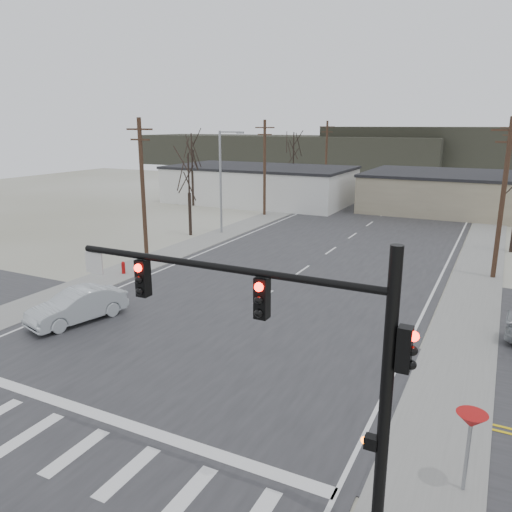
% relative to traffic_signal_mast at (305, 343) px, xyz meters
% --- Properties ---
extents(ground, '(140.00, 140.00, 0.00)m').
position_rel_traffic_signal_mast_xyz_m(ground, '(-7.89, 6.20, -4.67)').
color(ground, silver).
rests_on(ground, ground).
extents(main_road, '(18.00, 110.00, 0.05)m').
position_rel_traffic_signal_mast_xyz_m(main_road, '(-7.89, 21.20, -4.65)').
color(main_road, '#2A292C').
rests_on(main_road, ground).
extents(cross_road, '(90.00, 10.00, 0.04)m').
position_rel_traffic_signal_mast_xyz_m(cross_road, '(-7.89, 6.20, -4.65)').
color(cross_road, '#2A292C').
rests_on(cross_road, ground).
extents(sidewalk_left, '(3.00, 90.00, 0.06)m').
position_rel_traffic_signal_mast_xyz_m(sidewalk_left, '(-18.49, 26.20, -4.64)').
color(sidewalk_left, gray).
rests_on(sidewalk_left, ground).
extents(sidewalk_right, '(3.00, 90.00, 0.06)m').
position_rel_traffic_signal_mast_xyz_m(sidewalk_right, '(2.71, 26.20, -4.64)').
color(sidewalk_right, gray).
rests_on(sidewalk_right, ground).
extents(traffic_signal_mast, '(8.95, 0.43, 7.20)m').
position_rel_traffic_signal_mast_xyz_m(traffic_signal_mast, '(0.00, 0.00, 0.00)').
color(traffic_signal_mast, black).
rests_on(traffic_signal_mast, ground).
extents(fire_hydrant, '(0.24, 0.24, 0.87)m').
position_rel_traffic_signal_mast_xyz_m(fire_hydrant, '(-18.09, 14.20, -4.22)').
color(fire_hydrant, '#A50C0C').
rests_on(fire_hydrant, ground).
extents(yield_sign, '(0.80, 0.80, 2.35)m').
position_rel_traffic_signal_mast_xyz_m(yield_sign, '(3.61, 2.70, -2.61)').
color(yield_sign, gray).
rests_on(yield_sign, ground).
extents(building_left_far, '(22.30, 12.30, 4.50)m').
position_rel_traffic_signal_mast_xyz_m(building_left_far, '(-23.89, 46.20, -2.42)').
color(building_left_far, silver).
rests_on(building_left_far, ground).
extents(building_right_far, '(26.30, 14.30, 4.30)m').
position_rel_traffic_signal_mast_xyz_m(building_right_far, '(2.11, 50.20, -2.52)').
color(building_right_far, tan).
rests_on(building_right_far, ground).
extents(upole_left_b, '(2.20, 0.30, 10.00)m').
position_rel_traffic_signal_mast_xyz_m(upole_left_b, '(-19.39, 18.20, 0.55)').
color(upole_left_b, '#402A1E').
rests_on(upole_left_b, ground).
extents(upole_left_c, '(2.20, 0.30, 10.00)m').
position_rel_traffic_signal_mast_xyz_m(upole_left_c, '(-19.39, 38.20, 0.55)').
color(upole_left_c, '#402A1E').
rests_on(upole_left_c, ground).
extents(upole_left_d, '(2.20, 0.30, 10.00)m').
position_rel_traffic_signal_mast_xyz_m(upole_left_d, '(-19.39, 58.20, 0.55)').
color(upole_left_d, '#402A1E').
rests_on(upole_left_d, ground).
extents(upole_right_a, '(2.20, 0.30, 10.00)m').
position_rel_traffic_signal_mast_xyz_m(upole_right_a, '(3.61, 24.20, 0.55)').
color(upole_right_a, '#402A1E').
rests_on(upole_right_a, ground).
extents(upole_right_b, '(2.20, 0.30, 10.00)m').
position_rel_traffic_signal_mast_xyz_m(upole_right_b, '(3.61, 46.20, 0.55)').
color(upole_right_b, '#402A1E').
rests_on(upole_right_b, ground).
extents(streetlight_main, '(2.40, 0.25, 9.00)m').
position_rel_traffic_signal_mast_xyz_m(streetlight_main, '(-18.69, 28.20, 0.41)').
color(streetlight_main, gray).
rests_on(streetlight_main, ground).
extents(tree_left_near, '(3.30, 3.30, 7.35)m').
position_rel_traffic_signal_mast_xyz_m(tree_left_near, '(-20.89, 26.20, 0.55)').
color(tree_left_near, '#2D211B').
rests_on(tree_left_near, ground).
extents(tree_left_far, '(3.96, 3.96, 8.82)m').
position_rel_traffic_signal_mast_xyz_m(tree_left_far, '(-21.89, 52.20, 1.61)').
color(tree_left_far, '#2D211B').
rests_on(tree_left_far, ground).
extents(tree_left_mid, '(3.96, 3.96, 8.82)m').
position_rel_traffic_signal_mast_xyz_m(tree_left_mid, '(-29.89, 40.20, 1.61)').
color(tree_left_mid, '#2D211B').
rests_on(tree_left_mid, ground).
extents(hill_left, '(70.00, 18.00, 7.00)m').
position_rel_traffic_signal_mast_xyz_m(hill_left, '(-42.89, 98.20, -1.17)').
color(hill_left, '#333026').
rests_on(hill_left, ground).
extents(sedan_crossing, '(2.89, 5.14, 1.60)m').
position_rel_traffic_signal_mast_xyz_m(sedan_crossing, '(-14.58, 6.86, -3.83)').
color(sedan_crossing, '#B1B8BC').
rests_on(sedan_crossing, main_road).
extents(car_far_a, '(3.74, 5.60, 1.51)m').
position_rel_traffic_signal_mast_xyz_m(car_far_a, '(-2.14, 52.13, -3.88)').
color(car_far_a, black).
rests_on(car_far_a, main_road).
extents(car_far_b, '(2.51, 4.22, 1.34)m').
position_rel_traffic_signal_mast_xyz_m(car_far_b, '(-7.96, 63.24, -3.96)').
color(car_far_b, black).
rests_on(car_far_b, main_road).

